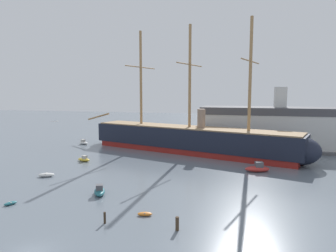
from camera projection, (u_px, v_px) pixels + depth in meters
tall_ship at (189, 139)px, 78.56m from camera, size 66.57×24.82×32.82m
dinghy_foreground_left at (10, 203)px, 42.10m from camera, size 1.44×1.94×0.42m
dinghy_foreground_right at (145, 214)px, 38.39m from camera, size 2.04×1.28×0.45m
motorboat_near_centre at (99, 191)px, 46.33m from camera, size 3.24×4.18×1.63m
dinghy_mid_left at (46, 175)px, 56.14m from camera, size 3.19×2.33×0.69m
motorboat_alongside_bow at (84, 159)px, 68.69m from camera, size 3.46×2.00×1.36m
motorboat_alongside_stern at (257, 168)px, 59.56m from camera, size 5.16×3.12×2.02m
motorboat_far_left at (84, 143)px, 91.28m from camera, size 3.80×2.67×1.47m
motorboat_far_right at (290, 157)px, 71.06m from camera, size 3.27×1.99×1.28m
dinghy_distant_centre at (181, 145)px, 88.58m from camera, size 2.59×1.21×0.60m
mooring_piling_nearest at (177, 224)px, 34.21m from camera, size 0.41×0.41×1.60m
mooring_piling_left_pair at (105, 218)px, 36.06m from camera, size 0.29×0.29×1.40m
dockside_warehouse_right at (288, 128)px, 83.23m from camera, size 51.38×14.25×17.23m
seagull_in_flight at (55, 121)px, 47.77m from camera, size 0.79×1.11×0.14m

